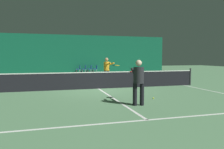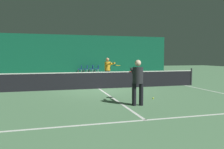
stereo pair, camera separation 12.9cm
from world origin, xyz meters
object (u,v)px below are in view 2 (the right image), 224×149
Objects in this scene: tennis_net at (99,80)px; courtside_chair_3 at (97,68)px; tennis_ball at (153,98)px; courtside_chair_1 at (86,68)px; player_far at (108,68)px; courtside_chair_0 at (80,68)px; courtside_chair_2 at (92,68)px; player_near at (138,79)px.

tennis_net is 14.29× the size of courtside_chair_3.
tennis_net is 3.96m from tennis_ball.
courtside_chair_1 is at bearing 84.74° from tennis_net.
courtside_chair_1 is 1.00× the size of courtside_chair_3.
player_far is 26.23× the size of tennis_ball.
player_far is at bearing 3.48° from courtside_chair_0.
courtside_chair_2 is 16.91m from tennis_ball.
player_far is 2.06× the size of courtside_chair_3.
courtside_chair_3 is 12.73× the size of tennis_ball.
courtside_chair_0 and courtside_chair_2 have the same top height.
courtside_chair_0 is at bearing 154.40° from player_far.
player_far is 2.06× the size of courtside_chair_0.
tennis_net is at bearing -10.83° from courtside_chair_3.
player_far reaches higher than courtside_chair_3.
player_near is at bearing -34.64° from player_far.
player_near is 1.98× the size of courtside_chair_1.
tennis_net is at bearing -2.44° from courtside_chair_0.
courtside_chair_0 reaches higher than tennis_ball.
courtside_chair_2 is 0.66m from courtside_chair_3.
player_near is 17.86m from courtside_chair_0.
player_near is at bearing -0.22° from courtside_chair_0.
tennis_net reaches higher than courtside_chair_0.
player_far is at bearing -3.67° from courtside_chair_2.
player_near reaches higher than courtside_chair_1.
courtside_chair_2 is 1.00× the size of courtside_chair_3.
courtside_chair_1 is (1.23, 13.31, -0.03)m from tennis_net.
player_near is at bearing -138.93° from tennis_ball.
player_near reaches higher than courtside_chair_0.
courtside_chair_2 is (1.39, 17.86, -0.48)m from player_near.
player_near reaches higher than courtside_chair_3.
courtside_chair_1 is at bearing 91.23° from tennis_ball.
tennis_net is at bearing -52.74° from player_far.
courtside_chair_0 and courtside_chair_3 have the same top height.
player_near is 1.98× the size of courtside_chair_0.
courtside_chair_3 is at bearing 79.17° from tennis_net.
player_near is at bearing -6.54° from courtside_chair_3.
courtside_chair_0 is (-0.64, 10.55, -0.52)m from player_far.
player_far reaches higher than player_near.
courtside_chair_0 is at bearing 93.46° from tennis_ball.
courtside_chair_3 is at bearing 86.77° from tennis_ball.
courtside_chair_3 is 16.94m from tennis_ball.
courtside_chair_3 is (2.05, 17.86, -0.48)m from player_near.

